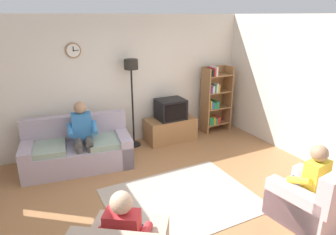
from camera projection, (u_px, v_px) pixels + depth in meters
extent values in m
plane|color=#9E6B42|center=(183.00, 205.00, 4.43)|extent=(12.00, 12.00, 0.00)
cube|color=silver|center=(122.00, 82.00, 6.24)|extent=(6.20, 0.12, 2.70)
cylinder|color=olive|center=(73.00, 50.00, 5.54)|extent=(0.28, 0.03, 0.28)
cylinder|color=white|center=(73.00, 50.00, 5.53)|extent=(0.24, 0.01, 0.24)
cube|color=black|center=(73.00, 49.00, 5.51)|extent=(0.02, 0.01, 0.09)
cube|color=black|center=(76.00, 50.00, 5.54)|extent=(0.11, 0.01, 0.01)
cube|color=silver|center=(326.00, 95.00, 5.22)|extent=(0.12, 5.80, 2.70)
cube|color=#A899A8|center=(79.00, 157.00, 5.47)|extent=(2.00, 1.10, 0.42)
cube|color=#A899A8|center=(75.00, 127.00, 5.64)|extent=(1.91, 0.46, 0.48)
cube|color=#A899A8|center=(124.00, 147.00, 5.70)|extent=(0.33, 0.86, 0.56)
cube|color=#A899A8|center=(28.00, 160.00, 5.19)|extent=(0.33, 0.86, 0.56)
cube|color=gray|center=(105.00, 141.00, 5.49)|extent=(0.69, 0.76, 0.10)
cube|color=gray|center=(48.00, 149.00, 5.19)|extent=(0.69, 0.76, 0.10)
cube|color=olive|center=(170.00, 129.00, 6.65)|extent=(1.10, 0.56, 0.52)
cube|color=black|center=(165.00, 125.00, 6.86)|extent=(1.10, 0.04, 0.03)
cube|color=black|center=(171.00, 109.00, 6.47)|extent=(0.60, 0.48, 0.44)
cube|color=black|center=(176.00, 112.00, 6.27)|extent=(0.50, 0.01, 0.36)
cube|color=olive|center=(205.00, 101.00, 6.92)|extent=(0.04, 0.36, 1.55)
cube|color=olive|center=(227.00, 98.00, 7.20)|extent=(0.04, 0.36, 1.55)
cube|color=olive|center=(212.00, 98.00, 7.20)|extent=(0.64, 0.02, 1.55)
cube|color=olive|center=(215.00, 123.00, 7.25)|extent=(0.60, 0.34, 0.02)
cube|color=#267F4C|center=(207.00, 120.00, 7.09)|extent=(0.05, 0.28, 0.19)
cube|color=#267F4C|center=(209.00, 120.00, 7.12)|extent=(0.06, 0.28, 0.17)
cube|color=gold|center=(212.00, 120.00, 7.14)|extent=(0.04, 0.28, 0.18)
cube|color=#267F4C|center=(213.00, 120.00, 7.17)|extent=(0.05, 0.28, 0.15)
cube|color=red|center=(215.00, 119.00, 7.19)|extent=(0.03, 0.28, 0.16)
cube|color=red|center=(217.00, 119.00, 7.21)|extent=(0.04, 0.28, 0.15)
cube|color=olive|center=(216.00, 107.00, 7.12)|extent=(0.60, 0.34, 0.02)
cube|color=gold|center=(208.00, 104.00, 6.96)|extent=(0.04, 0.28, 0.21)
cube|color=#2D59A5|center=(210.00, 105.00, 6.99)|extent=(0.06, 0.28, 0.17)
cube|color=#267F4C|center=(212.00, 105.00, 7.02)|extent=(0.05, 0.28, 0.15)
cube|color=#267F4C|center=(214.00, 104.00, 7.03)|extent=(0.04, 0.28, 0.18)
cube|color=#267F4C|center=(215.00, 104.00, 7.06)|extent=(0.04, 0.28, 0.17)
cube|color=olive|center=(217.00, 92.00, 7.00)|extent=(0.60, 0.34, 0.02)
cube|color=#72338C|center=(209.00, 89.00, 6.84)|extent=(0.04, 0.28, 0.16)
cube|color=silver|center=(211.00, 89.00, 6.86)|extent=(0.04, 0.28, 0.17)
cube|color=#267F4C|center=(212.00, 88.00, 6.88)|extent=(0.04, 0.28, 0.17)
cube|color=silver|center=(214.00, 87.00, 6.90)|extent=(0.05, 0.28, 0.21)
cube|color=gold|center=(216.00, 88.00, 6.93)|extent=(0.03, 0.28, 0.19)
cube|color=olive|center=(218.00, 75.00, 6.87)|extent=(0.60, 0.34, 0.02)
cube|color=black|center=(210.00, 72.00, 6.72)|extent=(0.06, 0.28, 0.15)
cube|color=red|center=(212.00, 72.00, 6.74)|extent=(0.04, 0.28, 0.18)
cube|color=silver|center=(214.00, 71.00, 6.76)|extent=(0.05, 0.28, 0.21)
cylinder|color=black|center=(134.00, 144.00, 6.46)|extent=(0.28, 0.28, 0.03)
cylinder|color=black|center=(133.00, 108.00, 6.18)|extent=(0.04, 0.04, 1.70)
cylinder|color=black|center=(131.00, 64.00, 5.89)|extent=(0.28, 0.28, 0.20)
cube|color=beige|center=(307.00, 206.00, 4.08)|extent=(0.90, 0.93, 0.40)
cube|color=beige|center=(293.00, 208.00, 3.91)|extent=(0.30, 0.82, 0.56)
cube|color=beige|center=(319.00, 193.00, 4.23)|extent=(0.30, 0.82, 0.56)
cube|color=#AD9E8E|center=(181.00, 199.00, 4.55)|extent=(2.20, 1.70, 0.01)
cube|color=#3372B2|center=(82.00, 126.00, 5.37)|extent=(0.36, 0.25, 0.48)
sphere|color=#A37A5B|center=(80.00, 107.00, 5.25)|extent=(0.22, 0.22, 0.22)
cylinder|color=#4C4742|center=(89.00, 141.00, 5.31)|extent=(0.18, 0.39, 0.13)
cylinder|color=#4C4742|center=(78.00, 143.00, 5.26)|extent=(0.18, 0.39, 0.13)
cylinder|color=#4C4742|center=(91.00, 160.00, 5.23)|extent=(0.12, 0.12, 0.52)
cylinder|color=#4C4742|center=(81.00, 162.00, 5.18)|extent=(0.12, 0.12, 0.52)
cylinder|color=#3372B2|center=(94.00, 127.00, 5.36)|extent=(0.14, 0.34, 0.20)
cylinder|color=#3372B2|center=(70.00, 130.00, 5.23)|extent=(0.14, 0.34, 0.20)
cube|color=red|center=(123.00, 234.00, 2.90)|extent=(0.39, 0.36, 0.48)
sphere|color=#D8AD8C|center=(121.00, 202.00, 2.79)|extent=(0.22, 0.22, 0.22)
cylinder|color=red|center=(105.00, 227.00, 3.02)|extent=(0.26, 0.32, 0.20)
cylinder|color=red|center=(146.00, 230.00, 2.97)|extent=(0.26, 0.32, 0.20)
cube|color=yellow|center=(316.00, 178.00, 3.89)|extent=(0.36, 0.24, 0.48)
sphere|color=#A37A5B|center=(320.00, 153.00, 3.78)|extent=(0.22, 0.22, 0.22)
cylinder|color=#2D334C|center=(296.00, 189.00, 4.07)|extent=(0.18, 0.39, 0.13)
cylinder|color=#2D334C|center=(304.00, 185.00, 4.16)|extent=(0.18, 0.39, 0.13)
cylinder|color=#2D334C|center=(282.00, 196.00, 4.29)|extent=(0.12, 0.12, 0.40)
cylinder|color=#2D334C|center=(290.00, 192.00, 4.38)|extent=(0.12, 0.12, 0.40)
cylinder|color=yellow|center=(299.00, 181.00, 3.86)|extent=(0.13, 0.34, 0.20)
cylinder|color=yellow|center=(317.00, 172.00, 4.09)|extent=(0.13, 0.34, 0.20)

